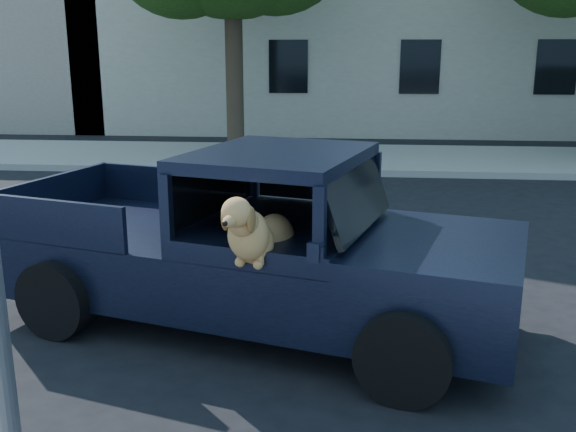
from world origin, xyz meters
name	(u,v)px	position (x,y,z in m)	size (l,w,h in m)	color
ground	(447,303)	(0.00, 0.00, 0.00)	(120.00, 120.00, 0.00)	black
far_sidewalk	(393,159)	(0.00, 9.20, 0.07)	(60.00, 4.00, 0.15)	gray
lane_stripes	(544,225)	(2.00, 3.40, 0.01)	(21.60, 0.14, 0.01)	silver
pickup_truck	(248,267)	(-2.08, -0.73, 0.60)	(5.29, 3.23, 1.77)	black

